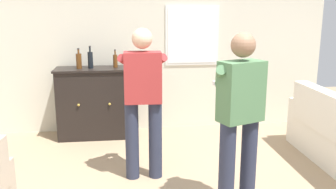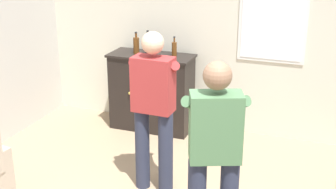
{
  "view_description": "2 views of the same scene",
  "coord_description": "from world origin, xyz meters",
  "px_view_note": "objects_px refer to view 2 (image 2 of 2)",
  "views": [
    {
      "loc": [
        -0.57,
        -3.11,
        1.9
      ],
      "look_at": [
        -0.12,
        0.57,
        1.02
      ],
      "focal_mm": 40.0,
      "sensor_mm": 36.0,
      "label": 1
    },
    {
      "loc": [
        1.29,
        -3.15,
        2.6
      ],
      "look_at": [
        -0.13,
        0.64,
        1.15
      ],
      "focal_mm": 50.0,
      "sensor_mm": 36.0,
      "label": 2
    }
  ],
  "objects_px": {
    "bottle_wine_green": "(136,45)",
    "bottle_liquor_amber": "(174,49)",
    "bottle_spirits_clear": "(148,45)",
    "sideboard_cabinet": "(152,92)",
    "person_standing_left": "(154,105)",
    "person_standing_right": "(214,152)"
  },
  "relations": [
    {
      "from": "sideboard_cabinet",
      "to": "person_standing_right",
      "type": "distance_m",
      "value": 2.7
    },
    {
      "from": "bottle_liquor_amber",
      "to": "person_standing_right",
      "type": "distance_m",
      "value": 2.55
    },
    {
      "from": "bottle_wine_green",
      "to": "bottle_liquor_amber",
      "type": "xyz_separation_m",
      "value": [
        0.51,
        0.04,
        -0.02
      ]
    },
    {
      "from": "bottle_spirits_clear",
      "to": "person_standing_right",
      "type": "distance_m",
      "value": 2.69
    },
    {
      "from": "bottle_wine_green",
      "to": "bottle_spirits_clear",
      "type": "relative_size",
      "value": 0.9
    },
    {
      "from": "bottle_wine_green",
      "to": "bottle_liquor_amber",
      "type": "relative_size",
      "value": 1.11
    },
    {
      "from": "sideboard_cabinet",
      "to": "bottle_spirits_clear",
      "type": "distance_m",
      "value": 0.64
    },
    {
      "from": "sideboard_cabinet",
      "to": "bottle_liquor_amber",
      "type": "relative_size",
      "value": 4.28
    },
    {
      "from": "bottle_spirits_clear",
      "to": "person_standing_left",
      "type": "bearing_deg",
      "value": -65.08
    },
    {
      "from": "bottle_wine_green",
      "to": "person_standing_left",
      "type": "relative_size",
      "value": 0.17
    },
    {
      "from": "bottle_wine_green",
      "to": "bottle_spirits_clear",
      "type": "xyz_separation_m",
      "value": [
        0.16,
        0.01,
        0.01
      ]
    },
    {
      "from": "person_standing_left",
      "to": "bottle_spirits_clear",
      "type": "bearing_deg",
      "value": 114.92
    },
    {
      "from": "bottle_wine_green",
      "to": "bottle_liquor_amber",
      "type": "height_order",
      "value": "bottle_wine_green"
    },
    {
      "from": "sideboard_cabinet",
      "to": "bottle_spirits_clear",
      "type": "relative_size",
      "value": 3.48
    },
    {
      "from": "bottle_wine_green",
      "to": "sideboard_cabinet",
      "type": "bearing_deg",
      "value": 4.71
    },
    {
      "from": "bottle_wine_green",
      "to": "bottle_liquor_amber",
      "type": "bearing_deg",
      "value": 4.86
    },
    {
      "from": "person_standing_left",
      "to": "bottle_liquor_amber",
      "type": "bearing_deg",
      "value": 102.11
    },
    {
      "from": "bottle_spirits_clear",
      "to": "person_standing_left",
      "type": "distance_m",
      "value": 1.6
    },
    {
      "from": "bottle_liquor_amber",
      "to": "person_standing_right",
      "type": "height_order",
      "value": "person_standing_right"
    },
    {
      "from": "bottle_wine_green",
      "to": "bottle_spirits_clear",
      "type": "bearing_deg",
      "value": 2.28
    },
    {
      "from": "bottle_liquor_amber",
      "to": "sideboard_cabinet",
      "type": "bearing_deg",
      "value": -175.03
    },
    {
      "from": "bottle_spirits_clear",
      "to": "person_standing_left",
      "type": "height_order",
      "value": "person_standing_left"
    }
  ]
}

